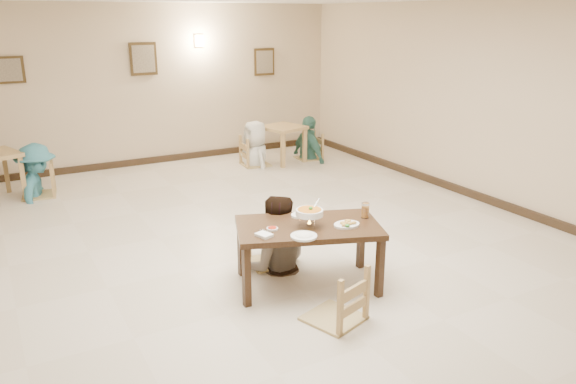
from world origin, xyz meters
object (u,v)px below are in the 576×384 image
curry_warmer (309,213)px  bg_chair_lr (35,164)px  main_diner (275,196)px  bg_chair_rl (255,138)px  bg_diner_c (255,121)px  bg_diner_d (309,116)px  chair_far (270,224)px  drink_glass (365,211)px  bg_chair_rr (309,135)px  main_table (308,232)px  bg_table_right (283,133)px  chair_near (335,269)px  bg_diner_b (32,144)px

curry_warmer → bg_chair_lr: (-2.16, 4.81, -0.31)m
main_diner → bg_chair_rl: 4.61m
bg_diner_c → bg_diner_d: bg_diner_d is taller
chair_far → main_diner: size_ratio=0.57×
drink_glass → bg_chair_rr: bg_chair_rr is taller
bg_chair_lr → bg_chair_rr: size_ratio=1.08×
main_diner → bg_chair_rl: size_ratio=1.61×
main_table → bg_diner_c: 5.13m
main_table → bg_diner_c: bearing=90.9°
main_diner → bg_chair_lr: size_ratio=1.61×
chair_far → bg_diner_c: bg_diner_c is taller
bg_table_right → chair_near: bearing=-113.8°
chair_far → chair_near: chair_near is taller
bg_table_right → curry_warmer: bearing=-115.5°
bg_table_right → bg_chair_rr: bearing=-1.8°
chair_near → drink_glass: chair_near is taller
bg_chair_rr → bg_diner_d: bearing=180.0°
bg_chair_rr → bg_diner_b: bearing=-84.4°
chair_far → bg_table_right: bearing=67.3°
bg_table_right → bg_chair_lr: 4.46m
main_table → chair_far: chair_far is taller
bg_diner_d → bg_chair_lr: bearing=87.4°
bg_chair_rl → bg_diner_c: bg_diner_c is taller
bg_chair_rr → bg_diner_d: size_ratio=0.57×
curry_warmer → bg_diner_b: bearing=114.3°
bg_diner_b → bg_diner_c: 3.89m
main_table → bg_table_right: size_ratio=1.88×
bg_diner_d → main_table: bearing=146.4°
main_diner → bg_diner_d: bearing=-105.4°
main_table → bg_diner_c: bg_diner_c is taller
chair_near → bg_diner_d: bg_diner_d is taller
bg_table_right → bg_diner_c: bearing=174.7°
main_table → main_diner: 0.64m
bg_diner_d → bg_table_right: bearing=85.7°
main_table → bg_diner_b: size_ratio=0.98×
bg_chair_rl → bg_diner_d: (1.16, -0.07, 0.34)m
chair_far → drink_glass: size_ratio=5.80×
chair_near → bg_diner_d: size_ratio=0.61×
drink_glass → bg_diner_c: bearing=77.9°
chair_far → bg_diner_d: (2.96, 4.07, 0.38)m
curry_warmer → bg_diner_d: bg_diner_d is taller
bg_table_right → bg_diner_c: (-0.58, 0.05, 0.28)m
bg_diner_b → bg_diner_c: bg_diner_c is taller
bg_diner_b → bg_chair_lr: bearing=0.0°
bg_table_right → bg_chair_rl: (-0.58, 0.05, -0.05)m
bg_chair_rl → bg_diner_c: size_ratio=0.62×
bg_chair_rl → chair_near: bearing=166.3°
chair_near → main_diner: size_ratio=0.61×
chair_near → drink_glass: size_ratio=6.28×
chair_far → bg_diner_c: 4.53m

